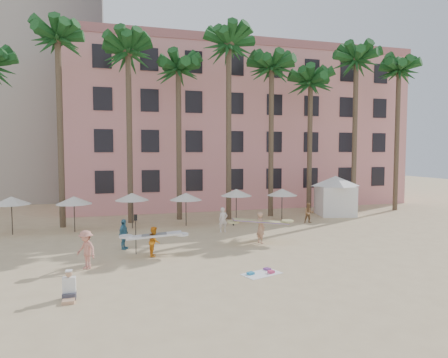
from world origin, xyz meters
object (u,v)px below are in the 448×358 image
pink_hotel (233,131)px  carrier_yellow (261,226)px  cabana (335,192)px  carrier_white (154,240)px

pink_hotel → carrier_yellow: (-4.64, -20.51, -6.91)m
pink_hotel → carrier_yellow: pink_hotel is taller
cabana → carrier_yellow: bearing=-141.0°
carrier_white → carrier_yellow: bearing=10.5°
carrier_yellow → carrier_white: (-6.65, -1.24, -0.20)m
cabana → carrier_yellow: (-10.37, -8.40, -0.98)m
pink_hotel → carrier_white: 25.52m
carrier_white → pink_hotel: bearing=62.6°
pink_hotel → carrier_white: pink_hotel is taller
carrier_yellow → carrier_white: carrier_yellow is taller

